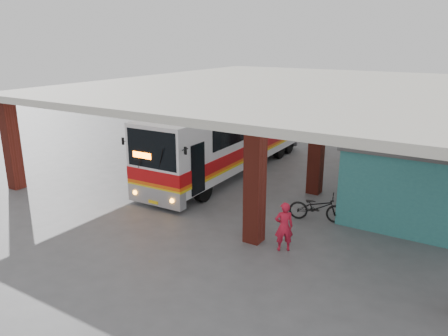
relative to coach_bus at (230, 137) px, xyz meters
name	(u,v)px	position (x,y,z in m)	size (l,w,h in m)	color
ground	(227,200)	(2.13, -3.85, -1.92)	(90.00, 90.00, 0.00)	#515154
brick_columns	(301,136)	(3.56, 1.15, 0.25)	(20.10, 21.60, 4.35)	maroon
canopy_roof	(298,87)	(2.63, 2.65, 2.58)	(21.00, 23.00, 0.30)	silver
shop_building	(424,170)	(9.63, 0.15, -0.36)	(5.20, 8.20, 3.11)	teal
coach_bus	(230,137)	(0.00, 0.00, 0.00)	(3.16, 13.36, 3.87)	white
motorcycle	(317,207)	(6.40, -3.94, -1.34)	(0.77, 2.20, 1.16)	black
pedestrian	(284,227)	(6.33, -6.95, -1.04)	(0.64, 0.42, 1.75)	red
red_chair	(371,181)	(7.22, 1.15, -1.53)	(0.58, 0.58, 0.84)	#AC121C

